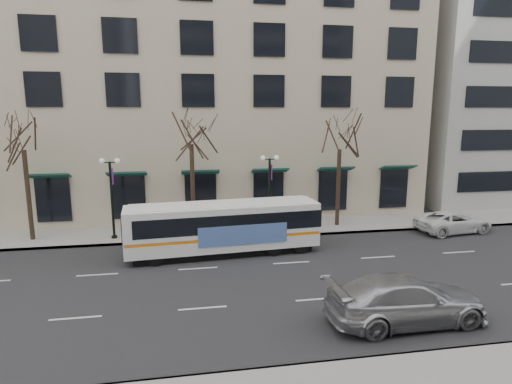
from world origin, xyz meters
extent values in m
plane|color=black|center=(0.00, 0.00, 0.00)|extent=(160.00, 160.00, 0.00)
cube|color=gray|center=(5.00, 9.00, 0.07)|extent=(80.00, 4.00, 0.15)
cube|color=#BAA78E|center=(-2.00, 21.00, 12.00)|extent=(40.00, 20.00, 24.00)
cube|color=#999993|center=(32.00, 21.00, 17.50)|extent=(25.00, 20.00, 35.00)
cylinder|color=black|center=(-10.00, 8.80, 2.87)|extent=(0.28, 0.28, 5.74)
cylinder|color=black|center=(0.00, 8.80, 2.97)|extent=(0.28, 0.28, 5.95)
cylinder|color=black|center=(10.00, 8.80, 2.73)|extent=(0.28, 0.28, 5.46)
cylinder|color=black|center=(-5.00, 8.20, 2.50)|extent=(0.16, 0.16, 5.00)
cylinder|color=black|center=(-5.00, 8.20, 0.15)|extent=(0.36, 0.36, 0.30)
cube|color=black|center=(-5.00, 8.20, 4.95)|extent=(0.90, 0.06, 0.06)
sphere|color=silver|center=(-5.45, 8.20, 5.05)|extent=(0.32, 0.32, 0.32)
sphere|color=silver|center=(-4.55, 8.20, 5.05)|extent=(0.32, 0.32, 0.32)
cube|color=#691F75|center=(-4.88, 8.20, 4.10)|extent=(0.04, 0.45, 1.00)
cylinder|color=black|center=(5.00, 8.20, 2.50)|extent=(0.16, 0.16, 5.00)
cylinder|color=black|center=(5.00, 8.20, 0.15)|extent=(0.36, 0.36, 0.30)
cube|color=black|center=(5.00, 8.20, 4.95)|extent=(0.90, 0.06, 0.06)
sphere|color=silver|center=(4.55, 8.20, 5.05)|extent=(0.32, 0.32, 0.32)
sphere|color=silver|center=(5.45, 8.20, 5.05)|extent=(0.32, 0.32, 0.32)
cube|color=#691F75|center=(5.12, 8.20, 4.10)|extent=(0.04, 0.45, 1.00)
cube|color=white|center=(1.55, 4.43, 1.65)|extent=(10.99, 3.17, 2.48)
cube|color=black|center=(1.55, 4.43, 0.25)|extent=(10.10, 2.82, 0.41)
cube|color=black|center=(1.82, 4.45, 2.03)|extent=(10.56, 3.17, 0.99)
cube|color=orange|center=(1.55, 4.43, 1.22)|extent=(10.88, 3.19, 0.16)
cube|color=#4D70BD|center=(2.54, 3.30, 1.40)|extent=(4.96, 0.43, 1.08)
cube|color=white|center=(1.55, 4.43, 2.92)|extent=(10.43, 2.90, 0.07)
cylinder|color=black|center=(-2.16, 3.10, 0.45)|extent=(0.92, 0.32, 0.90)
cylinder|color=black|center=(-2.31, 5.18, 0.45)|extent=(0.92, 0.32, 0.90)
cylinder|color=black|center=(4.33, 3.60, 0.45)|extent=(0.92, 0.32, 0.90)
cylinder|color=black|center=(4.17, 5.67, 0.45)|extent=(0.92, 0.32, 0.90)
cylinder|color=black|center=(5.95, 3.73, 0.45)|extent=(0.92, 0.32, 0.90)
cylinder|color=black|center=(5.79, 5.80, 0.45)|extent=(0.92, 0.32, 0.90)
imported|color=#B1B3B9|center=(7.69, -4.80, 0.91)|extent=(6.32, 2.71, 1.81)
imported|color=white|center=(17.24, 6.20, 0.71)|extent=(5.39, 2.97, 1.43)
camera|label=1|loc=(-0.66, -18.95, 8.08)|focal=30.00mm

